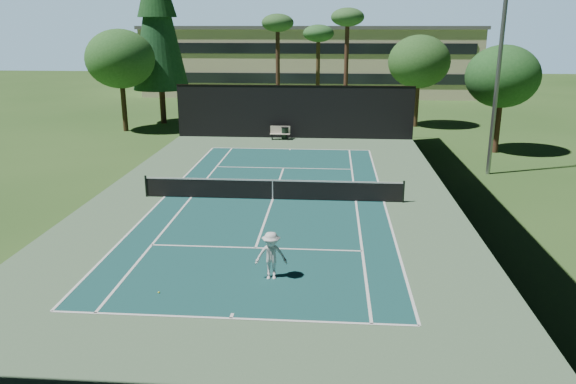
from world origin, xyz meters
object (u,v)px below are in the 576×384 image
at_px(tennis_net, 273,189).
at_px(tennis_ball_b, 266,183).
at_px(tennis_ball_c, 303,183).
at_px(trash_bin, 285,133).
at_px(player, 271,256).
at_px(park_bench, 280,132).
at_px(tennis_ball_a, 159,292).
at_px(tennis_ball_d, 190,186).

height_order(tennis_net, tennis_ball_b, tennis_net).
relative_size(tennis_ball_c, trash_bin, 0.08).
height_order(tennis_net, tennis_ball_c, tennis_net).
bearing_deg(tennis_ball_b, player, -82.51).
xyz_separation_m(tennis_ball_c, park_bench, (-2.40, 12.36, 0.51)).
bearing_deg(tennis_ball_b, trash_bin, 89.97).
bearing_deg(tennis_ball_a, tennis_net, 76.00).
bearing_deg(tennis_ball_a, player, 21.74).
xyz_separation_m(tennis_net, player, (0.90, -9.05, 0.29)).
bearing_deg(tennis_ball_d, trash_bin, 73.38).
relative_size(tennis_net, park_bench, 8.60).
bearing_deg(tennis_ball_b, tennis_ball_c, 1.49).
height_order(tennis_net, tennis_ball_a, tennis_net).
height_order(tennis_ball_b, tennis_ball_d, tennis_ball_b).
distance_m(player, tennis_ball_a, 3.86).
xyz_separation_m(tennis_net, tennis_ball_b, (-0.68, 2.93, -0.52)).
height_order(tennis_ball_a, trash_bin, trash_bin).
distance_m(tennis_ball_b, tennis_ball_d, 4.09).
relative_size(tennis_ball_b, tennis_ball_d, 1.04).
bearing_deg(tennis_net, tennis_ball_d, 156.34).
distance_m(tennis_ball_c, tennis_ball_d, 6.13).
distance_m(tennis_ball_d, park_bench, 13.79).
relative_size(player, tennis_ball_b, 21.69).
distance_m(tennis_net, tennis_ball_a, 10.77).
bearing_deg(tennis_ball_c, park_bench, 100.99).
relative_size(player, tennis_ball_d, 22.60).
bearing_deg(park_bench, tennis_ball_d, -105.37).
relative_size(tennis_ball_d, park_bench, 0.05).
height_order(player, tennis_ball_b, player).
distance_m(tennis_net, tennis_ball_b, 3.05).
bearing_deg(tennis_ball_b, tennis_net, -77.01).
height_order(tennis_net, trash_bin, tennis_net).
bearing_deg(park_bench, tennis_net, -86.20).
bearing_deg(tennis_net, player, -84.32).
xyz_separation_m(tennis_ball_d, park_bench, (3.65, 13.29, 0.51)).
bearing_deg(park_bench, tennis_ball_a, -93.52).
bearing_deg(tennis_ball_d, tennis_net, -23.66).
height_order(tennis_ball_b, trash_bin, trash_bin).
distance_m(tennis_ball_a, tennis_ball_b, 13.51).
height_order(tennis_ball_a, tennis_ball_c, tennis_ball_c).
bearing_deg(tennis_ball_c, tennis_ball_a, -106.53).
bearing_deg(tennis_net, tennis_ball_a, -104.00).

